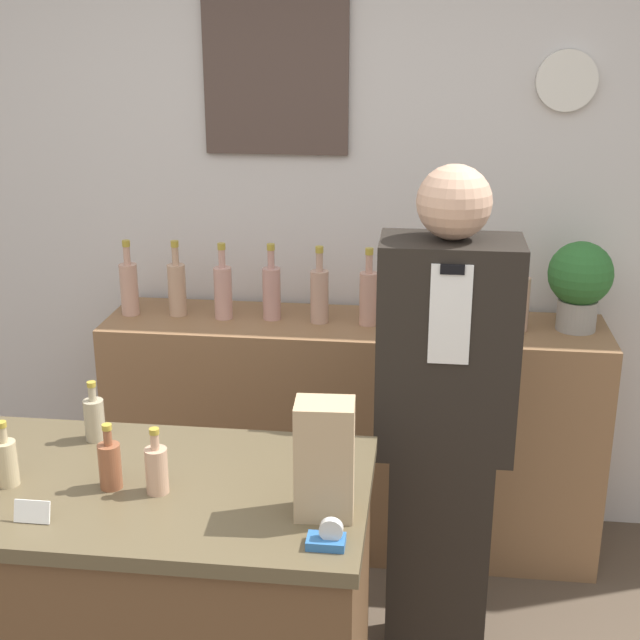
{
  "coord_description": "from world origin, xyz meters",
  "views": [
    {
      "loc": [
        0.44,
        -1.59,
        2.12
      ],
      "look_at": [
        0.11,
        1.07,
        1.2
      ],
      "focal_mm": 50.0,
      "sensor_mm": 36.0,
      "label": 1
    }
  ],
  "objects": [
    {
      "name": "back_wall",
      "position": [
        0.0,
        2.0,
        1.36
      ],
      "size": [
        5.2,
        0.09,
        2.7
      ],
      "color": "silver",
      "rests_on": "ground_plane"
    },
    {
      "name": "back_shelf",
      "position": [
        0.17,
        1.72,
        0.49
      ],
      "size": [
        1.98,
        0.45,
        0.97
      ],
      "color": "#8E6642",
      "rests_on": "ground_plane"
    },
    {
      "name": "display_counter",
      "position": [
        -0.29,
        0.42,
        0.47
      ],
      "size": [
        1.22,
        0.69,
        0.95
      ],
      "color": "brown",
      "rests_on": "ground_plane"
    },
    {
      "name": "shopkeeper",
      "position": [
        0.52,
        1.02,
        0.85
      ],
      "size": [
        0.43,
        0.27,
        1.71
      ],
      "color": "black",
      "rests_on": "ground_plane"
    },
    {
      "name": "potted_plant",
      "position": [
        1.03,
        1.74,
        1.17
      ],
      "size": [
        0.25,
        0.25,
        0.35
      ],
      "color": "#9E998E",
      "rests_on": "back_shelf"
    },
    {
      "name": "paper_bag",
      "position": [
        0.22,
        0.33,
        1.1
      ],
      "size": [
        0.15,
        0.11,
        0.3
      ],
      "color": "tan",
      "rests_on": "display_counter"
    },
    {
      "name": "tape_dispenser",
      "position": [
        0.24,
        0.19,
        0.97
      ],
      "size": [
        0.09,
        0.06,
        0.07
      ],
      "color": "#2D66A8",
      "rests_on": "display_counter"
    },
    {
      "name": "price_card_right",
      "position": [
        -0.49,
        0.2,
        0.98
      ],
      "size": [
        0.09,
        0.02,
        0.06
      ],
      "color": "white",
      "rests_on": "display_counter"
    },
    {
      "name": "counter_bottle_1",
      "position": [
        -0.63,
        0.37,
        1.02
      ],
      "size": [
        0.06,
        0.06,
        0.18
      ],
      "color": "tan",
      "rests_on": "display_counter"
    },
    {
      "name": "counter_bottle_2",
      "position": [
        -0.49,
        0.65,
        1.02
      ],
      "size": [
        0.06,
        0.06,
        0.18
      ],
      "color": "tan",
      "rests_on": "display_counter"
    },
    {
      "name": "counter_bottle_3",
      "position": [
        -0.35,
        0.39,
        1.02
      ],
      "size": [
        0.06,
        0.06,
        0.18
      ],
      "color": "brown",
      "rests_on": "display_counter"
    },
    {
      "name": "counter_bottle_4",
      "position": [
        -0.22,
        0.38,
        1.02
      ],
      "size": [
        0.06,
        0.06,
        0.18
      ],
      "color": "tan",
      "rests_on": "display_counter"
    },
    {
      "name": "shelf_bottle_0",
      "position": [
        -0.74,
        1.72,
        1.09
      ],
      "size": [
        0.07,
        0.07,
        0.31
      ],
      "color": "tan",
      "rests_on": "back_shelf"
    },
    {
      "name": "shelf_bottle_1",
      "position": [
        -0.54,
        1.73,
        1.09
      ],
      "size": [
        0.07,
        0.07,
        0.31
      ],
      "color": "tan",
      "rests_on": "back_shelf"
    },
    {
      "name": "shelf_bottle_2",
      "position": [
        -0.35,
        1.71,
        1.09
      ],
      "size": [
        0.07,
        0.07,
        0.31
      ],
      "color": "tan",
      "rests_on": "back_shelf"
    },
    {
      "name": "shelf_bottle_3",
      "position": [
        -0.16,
        1.73,
        1.09
      ],
      "size": [
        0.07,
        0.07,
        0.31
      ],
      "color": "tan",
      "rests_on": "back_shelf"
    },
    {
      "name": "shelf_bottle_4",
      "position": [
        0.03,
        1.71,
        1.09
      ],
      "size": [
        0.07,
        0.07,
        0.31
      ],
      "color": "tan",
      "rests_on": "back_shelf"
    },
    {
      "name": "shelf_bottle_5",
      "position": [
        0.23,
        1.71,
        1.09
      ],
      "size": [
        0.07,
        0.07,
        0.31
      ],
      "color": "tan",
      "rests_on": "back_shelf"
    },
    {
      "name": "shelf_bottle_6",
      "position": [
        0.42,
        1.73,
        1.09
      ],
      "size": [
        0.07,
        0.07,
        0.31
      ],
      "color": "tan",
      "rests_on": "back_shelf"
    },
    {
      "name": "shelf_bottle_7",
      "position": [
        0.61,
        1.71,
        1.09
      ],
      "size": [
        0.07,
        0.07,
        0.31
      ],
      "color": "tan",
      "rests_on": "back_shelf"
    },
    {
      "name": "shelf_bottle_8",
      "position": [
        0.81,
        1.71,
        1.09
      ],
      "size": [
        0.07,
        0.07,
        0.31
      ],
      "color": "tan",
      "rests_on": "back_shelf"
    }
  ]
}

